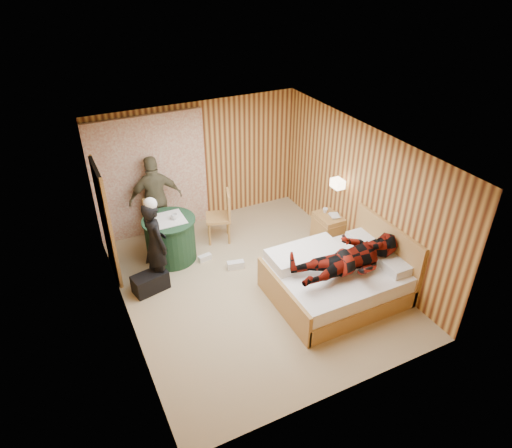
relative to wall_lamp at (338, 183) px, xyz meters
name	(u,v)px	position (x,y,z in m)	size (l,w,h in m)	color
floor	(253,284)	(-1.92, -0.45, -1.30)	(4.20, 5.00, 0.01)	tan
ceiling	(253,147)	(-1.92, -0.45, 1.20)	(4.20, 5.00, 0.01)	silver
wall_back	(199,164)	(-1.92, 2.05, -0.05)	(4.20, 0.02, 2.50)	#DCAC54
wall_left	(119,256)	(-4.02, -0.45, -0.05)	(0.02, 5.00, 2.50)	#DCAC54
wall_right	(361,194)	(0.18, -0.45, -0.05)	(0.02, 5.00, 2.50)	#DCAC54
curtain	(151,177)	(-2.92, 1.98, -0.10)	(2.20, 0.08, 2.40)	white
doorway	(106,222)	(-3.98, 0.95, -0.28)	(0.06, 0.90, 2.05)	black
wall_lamp	(338,183)	(0.00, 0.00, 0.00)	(0.26, 0.24, 0.16)	gold
bed	(337,278)	(-0.80, -1.29, -0.98)	(2.06, 1.63, 1.12)	tan
nightstand	(328,228)	(-0.04, 0.11, -1.00)	(0.44, 0.59, 0.57)	tan
round_table	(171,239)	(-2.94, 0.90, -0.87)	(0.95, 0.95, 0.85)	#1F442A
chair_far	(157,215)	(-2.97, 1.64, -0.76)	(0.55, 0.55, 0.93)	tan
chair_near	(223,213)	(-1.84, 1.08, -0.70)	(0.59, 0.59, 1.03)	tan
duffel_bag	(150,282)	(-3.54, 0.16, -1.14)	(0.58, 0.31, 0.33)	black
sneaker_left	(205,258)	(-2.43, 0.57, -1.25)	(0.24, 0.10, 0.11)	silver
sneaker_right	(236,265)	(-2.01, 0.10, -1.23)	(0.30, 0.12, 0.13)	silver
woman_standing	(156,244)	(-3.34, 0.32, -0.52)	(0.57, 0.37, 1.56)	black
man_at_table	(156,199)	(-2.94, 1.70, -0.44)	(1.01, 0.42, 1.72)	brown
man_on_bed	(351,252)	(-0.77, -1.52, -0.31)	(1.77, 0.67, 0.86)	maroon
book_lower	(330,216)	(-0.04, 0.06, -0.72)	(0.17, 0.22, 0.02)	silver
book_upper	(331,216)	(-0.04, 0.06, -0.70)	(0.16, 0.22, 0.02)	silver
cup_nightstand	(325,211)	(-0.04, 0.24, -0.68)	(0.10, 0.10, 0.09)	silver
cup_table	(174,217)	(-2.84, 0.85, -0.41)	(0.12, 0.12, 0.10)	silver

